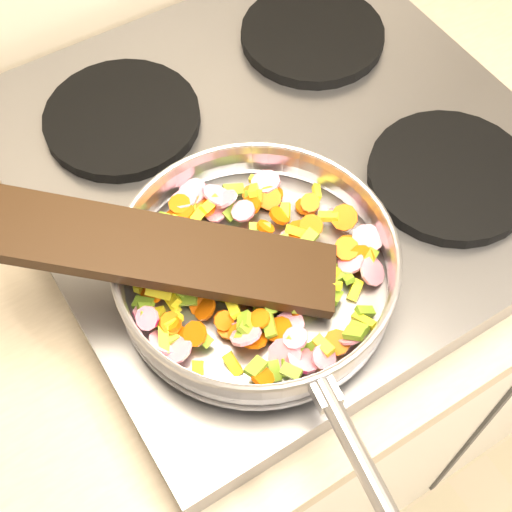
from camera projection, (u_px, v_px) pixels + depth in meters
cooktop at (281, 162)px, 0.86m from camera, size 0.60×0.60×0.04m
grate_fl at (242, 289)px, 0.74m from camera, size 0.19×0.19×0.02m
grate_fr at (450, 176)px, 0.82m from camera, size 0.19×0.19×0.02m
grate_bl at (122, 118)px, 0.86m from camera, size 0.19×0.19×0.02m
grate_br at (312, 35)px, 0.94m from camera, size 0.19×0.19×0.02m
saute_pan at (257, 267)px, 0.71m from camera, size 0.32×0.49×0.05m
vegetable_heap at (250, 270)px, 0.72m from camera, size 0.27×0.27×0.05m
wooden_spatula at (164, 252)px, 0.68m from camera, size 0.31×0.26×0.08m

